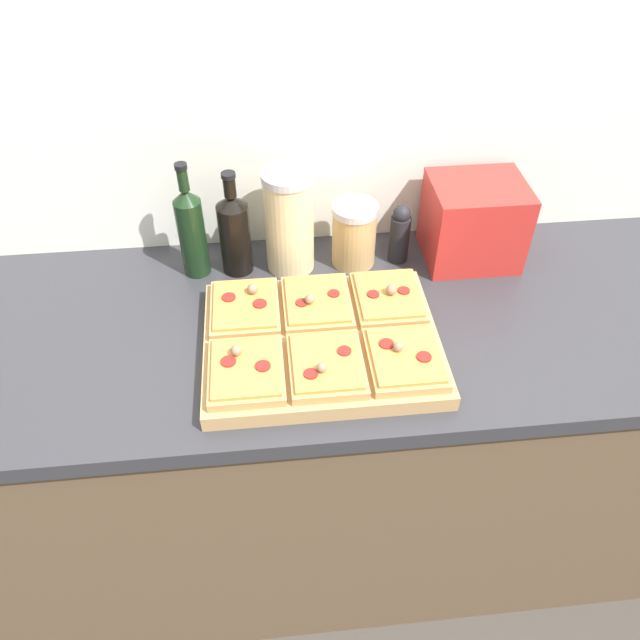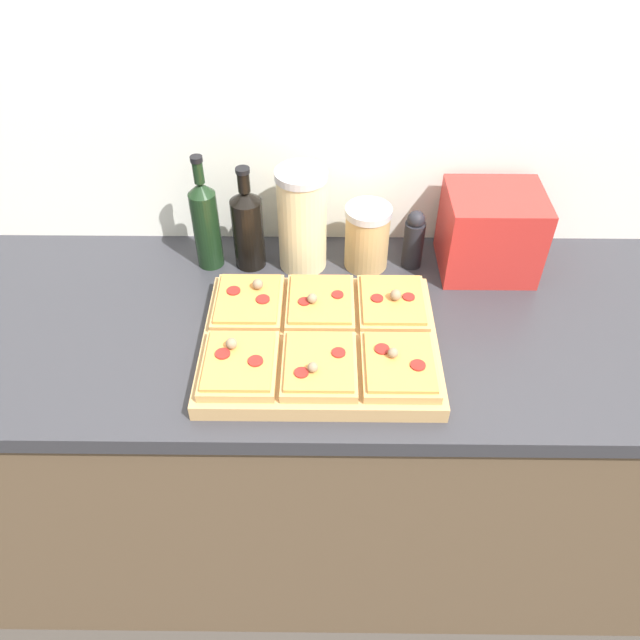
{
  "view_description": "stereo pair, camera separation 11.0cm",
  "coord_description": "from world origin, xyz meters",
  "px_view_note": "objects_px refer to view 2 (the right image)",
  "views": [
    {
      "loc": [
        -0.14,
        -0.7,
        1.89
      ],
      "look_at": [
        -0.04,
        0.26,
        0.99
      ],
      "focal_mm": 35.0,
      "sensor_mm": 36.0,
      "label": 1
    },
    {
      "loc": [
        -0.03,
        -0.71,
        1.89
      ],
      "look_at": [
        -0.04,
        0.26,
        0.99
      ],
      "focal_mm": 35.0,
      "sensor_mm": 36.0,
      "label": 2
    }
  ],
  "objects_px": {
    "olive_oil_bottle": "(206,223)",
    "grain_jar_tall": "(302,220)",
    "cutting_board": "(320,343)",
    "toaster_oven": "(490,232)",
    "grain_jar_short": "(367,237)",
    "pepper_mill": "(414,240)",
    "wine_bottle": "(248,227)"
  },
  "relations": [
    {
      "from": "cutting_board",
      "to": "pepper_mill",
      "type": "xyz_separation_m",
      "value": [
        0.22,
        0.3,
        0.06
      ]
    },
    {
      "from": "cutting_board",
      "to": "grain_jar_tall",
      "type": "relative_size",
      "value": 1.91
    },
    {
      "from": "wine_bottle",
      "to": "olive_oil_bottle",
      "type": "bearing_deg",
      "value": 180.0
    },
    {
      "from": "olive_oil_bottle",
      "to": "grain_jar_short",
      "type": "bearing_deg",
      "value": -0.0
    },
    {
      "from": "wine_bottle",
      "to": "grain_jar_short",
      "type": "bearing_deg",
      "value": 0.0
    },
    {
      "from": "cutting_board",
      "to": "pepper_mill",
      "type": "relative_size",
      "value": 3.21
    },
    {
      "from": "wine_bottle",
      "to": "toaster_oven",
      "type": "relative_size",
      "value": 1.07
    },
    {
      "from": "olive_oil_bottle",
      "to": "grain_jar_tall",
      "type": "xyz_separation_m",
      "value": [
        0.23,
        0.0,
        0.01
      ]
    },
    {
      "from": "cutting_board",
      "to": "toaster_oven",
      "type": "relative_size",
      "value": 2.0
    },
    {
      "from": "cutting_board",
      "to": "grain_jar_short",
      "type": "relative_size",
      "value": 3.03
    },
    {
      "from": "grain_jar_tall",
      "to": "toaster_oven",
      "type": "relative_size",
      "value": 1.04
    },
    {
      "from": "olive_oil_bottle",
      "to": "pepper_mill",
      "type": "height_order",
      "value": "olive_oil_bottle"
    },
    {
      "from": "olive_oil_bottle",
      "to": "grain_jar_short",
      "type": "relative_size",
      "value": 1.8
    },
    {
      "from": "olive_oil_bottle",
      "to": "toaster_oven",
      "type": "xyz_separation_m",
      "value": [
        0.68,
        -0.01,
        -0.02
      ]
    },
    {
      "from": "grain_jar_short",
      "to": "cutting_board",
      "type": "bearing_deg",
      "value": -110.36
    },
    {
      "from": "pepper_mill",
      "to": "toaster_oven",
      "type": "xyz_separation_m",
      "value": [
        0.18,
        -0.01,
        0.03
      ]
    },
    {
      "from": "cutting_board",
      "to": "olive_oil_bottle",
      "type": "xyz_separation_m",
      "value": [
        -0.27,
        0.3,
        0.1
      ]
    },
    {
      "from": "grain_jar_tall",
      "to": "pepper_mill",
      "type": "relative_size",
      "value": 1.68
    },
    {
      "from": "wine_bottle",
      "to": "pepper_mill",
      "type": "distance_m",
      "value": 0.4
    },
    {
      "from": "grain_jar_tall",
      "to": "grain_jar_short",
      "type": "bearing_deg",
      "value": -0.0
    },
    {
      "from": "olive_oil_bottle",
      "to": "toaster_oven",
      "type": "relative_size",
      "value": 1.18
    },
    {
      "from": "olive_oil_bottle",
      "to": "wine_bottle",
      "type": "bearing_deg",
      "value": -0.0
    },
    {
      "from": "grain_jar_tall",
      "to": "toaster_oven",
      "type": "bearing_deg",
      "value": -0.68
    },
    {
      "from": "grain_jar_short",
      "to": "pepper_mill",
      "type": "bearing_deg",
      "value": 0.0
    },
    {
      "from": "cutting_board",
      "to": "toaster_oven",
      "type": "xyz_separation_m",
      "value": [
        0.4,
        0.29,
        0.08
      ]
    },
    {
      "from": "grain_jar_tall",
      "to": "grain_jar_short",
      "type": "xyz_separation_m",
      "value": [
        0.16,
        -0.0,
        -0.05
      ]
    },
    {
      "from": "grain_jar_short",
      "to": "pepper_mill",
      "type": "distance_m",
      "value": 0.11
    },
    {
      "from": "olive_oil_bottle",
      "to": "grain_jar_tall",
      "type": "relative_size",
      "value": 1.13
    },
    {
      "from": "grain_jar_short",
      "to": "pepper_mill",
      "type": "relative_size",
      "value": 1.06
    },
    {
      "from": "grain_jar_tall",
      "to": "olive_oil_bottle",
      "type": "bearing_deg",
      "value": 180.0
    },
    {
      "from": "olive_oil_bottle",
      "to": "grain_jar_short",
      "type": "xyz_separation_m",
      "value": [
        0.38,
        -0.0,
        -0.04
      ]
    },
    {
      "from": "cutting_board",
      "to": "wine_bottle",
      "type": "distance_m",
      "value": 0.36
    }
  ]
}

